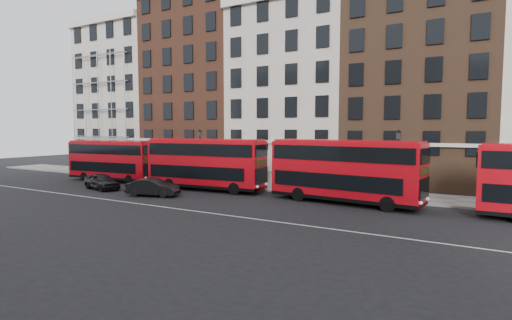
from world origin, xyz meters
The scene contains 13 objects.
ground centered at (0.00, 0.00, 0.00)m, with size 120.00×120.00×0.00m, color black.
pavement centered at (0.00, 10.50, 0.07)m, with size 80.00×5.00×0.15m, color slate.
kerb centered at (0.00, 8.00, 0.08)m, with size 80.00×0.30×0.16m, color gray.
road_centre_line centered at (0.00, -2.00, 0.01)m, with size 70.00×0.12×0.01m, color white.
building_terrace centered at (-0.31, 17.88, 10.24)m, with size 64.00×11.95×22.00m.
bus_a centered at (-15.69, 5.74, 2.29)m, with size 10.33×3.31×4.27m.
bus_b centered at (-3.45, 5.74, 2.48)m, with size 11.19×3.53×4.63m.
bus_c centered at (9.30, 5.74, 2.52)m, with size 11.40×3.81×4.70m.
car_rear centered at (-11.93, 1.37, 0.74)m, with size 1.74×4.32×1.47m, color black.
car_front centered at (-5.28, 1.04, 0.72)m, with size 1.52×4.37×1.44m, color black.
lamp_post_left centered at (-6.56, 8.95, 3.08)m, with size 0.44×0.44×5.33m.
lamp_post_right centered at (12.51, 8.91, 3.08)m, with size 0.44×0.44×5.33m.
iron_railings centered at (0.00, 12.70, 0.65)m, with size 6.60×0.06×1.00m, color black, non-canonical shape.
Camera 1 is at (18.31, -22.84, 5.55)m, focal length 28.00 mm.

